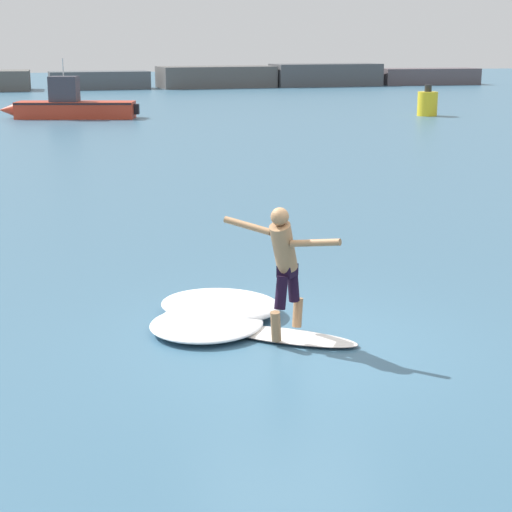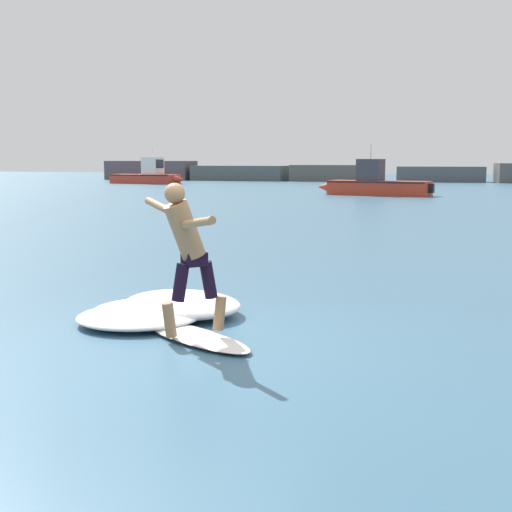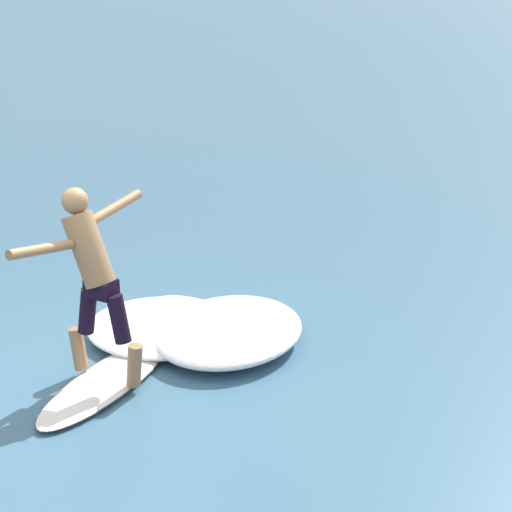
{
  "view_description": "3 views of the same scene",
  "coord_description": "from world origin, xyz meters",
  "views": [
    {
      "loc": [
        -3.13,
        -10.25,
        3.93
      ],
      "look_at": [
        0.02,
        1.94,
        0.74
      ],
      "focal_mm": 60.0,
      "sensor_mm": 36.0,
      "label": 1
    },
    {
      "loc": [
        2.81,
        -7.52,
        2.12
      ],
      "look_at": [
        0.48,
        1.24,
        0.88
      ],
      "focal_mm": 50.0,
      "sensor_mm": 36.0,
      "label": 2
    },
    {
      "loc": [
        7.22,
        0.15,
        3.78
      ],
      "look_at": [
        -0.13,
        1.66,
        1.11
      ],
      "focal_mm": 60.0,
      "sensor_mm": 36.0,
      "label": 3
    }
  ],
  "objects": [
    {
      "name": "wave_foam_beside",
      "position": [
        -0.97,
        0.84,
        0.1
      ],
      "size": [
        2.22,
        2.2,
        0.19
      ],
      "color": "white",
      "rests_on": "ground"
    },
    {
      "name": "fishing_boat_near_jetty",
      "position": [
        -22.31,
        50.35,
        0.67
      ],
      "size": [
        7.38,
        3.11,
        3.17
      ],
      "color": "#C33B2C",
      "rests_on": "ground"
    },
    {
      "name": "surfboard",
      "position": [
        -0.02,
        0.25,
        0.04
      ],
      "size": [
        2.0,
        1.66,
        0.21
      ],
      "color": "white",
      "rests_on": "ground"
    },
    {
      "name": "rock_jetty_breakwater",
      "position": [
        1.44,
        62.0,
        0.83
      ],
      "size": [
        67.85,
        4.77,
        1.93
      ],
      "color": "#574A51",
      "rests_on": "ground"
    },
    {
      "name": "small_boat_offshore",
      "position": [
        -1.3,
        35.1,
        0.64
      ],
      "size": [
        7.13,
        3.07,
        3.02
      ],
      "color": "#BD3722",
      "rests_on": "ground"
    },
    {
      "name": "ground_plane",
      "position": [
        0.0,
        0.0,
        0.0
      ],
      "size": [
        200.0,
        200.0,
        0.0
      ],
      "primitive_type": "plane",
      "color": "#3B647F"
    },
    {
      "name": "wave_foam_at_nose",
      "position": [
        -0.63,
        1.48,
        0.14
      ],
      "size": [
        2.3,
        2.19,
        0.29
      ],
      "color": "white",
      "rests_on": "ground"
    },
    {
      "name": "wave_foam_at_tail",
      "position": [
        -0.76,
        1.18,
        0.14
      ],
      "size": [
        2.14,
        1.64,
        0.27
      ],
      "color": "white",
      "rests_on": "ground"
    },
    {
      "name": "surfer",
      "position": [
        -0.06,
        0.15,
        1.13
      ],
      "size": [
        1.29,
        1.21,
        1.78
      ],
      "color": "#956C47",
      "rests_on": "surfboard"
    }
  ]
}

